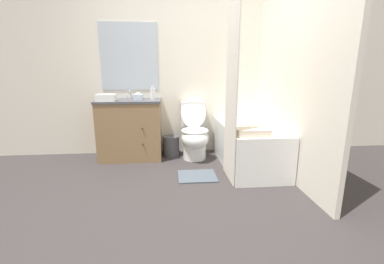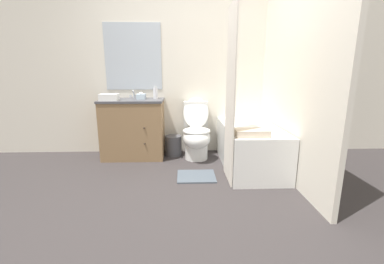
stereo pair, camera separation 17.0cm
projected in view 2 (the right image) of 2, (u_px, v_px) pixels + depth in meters
The scene contains 14 objects.
ground_plane at pixel (186, 197), 2.54m from camera, with size 14.00×14.00×0.00m, color #383333.
wall_back at pixel (184, 69), 3.77m from camera, with size 8.00×0.06×2.50m.
wall_right at pixel (286, 68), 3.04m from camera, with size 0.05×2.54×2.50m.
vanity_cabinet at pixel (134, 128), 3.67m from camera, with size 0.87×0.54×0.84m.
sink_faucet at pixel (134, 96), 3.74m from camera, with size 0.14×0.12×0.12m.
toilet at pixel (196, 134), 3.63m from camera, with size 0.38×0.65×0.86m.
bathtub at pixel (249, 146), 3.33m from camera, with size 0.67×1.38×0.54m.
shower_curtain at pixel (230, 96), 2.77m from camera, with size 0.02×0.49×1.90m.
wastebasket at pixel (173, 146), 3.80m from camera, with size 0.24×0.24×0.29m.
tissue_box at pixel (141, 96), 3.60m from camera, with size 0.12×0.14×0.10m.
soap_dispenser at pixel (156, 93), 3.61m from camera, with size 0.06×0.06×0.19m.
hand_towel_folded at pixel (109, 97), 3.42m from camera, with size 0.24×0.17×0.09m.
bath_towel_folded at pixel (252, 133), 2.75m from camera, with size 0.36×0.20×0.07m.
bath_mat at pixel (196, 176), 3.03m from camera, with size 0.45×0.38×0.02m.
Camera 2 is at (-0.03, -2.32, 1.22)m, focal length 24.00 mm.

